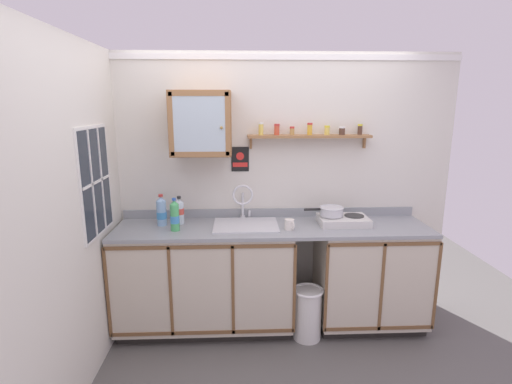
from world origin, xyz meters
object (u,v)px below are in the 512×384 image
(wall_cabinet, at_px, (201,123))
(bottle_water_clear_1, at_px, (179,211))
(trash_bin, at_px, (308,313))
(bottle_soda_green_0, at_px, (175,216))
(hot_plate_stove, at_px, (343,220))
(bottle_water_blue_2, at_px, (162,212))
(mug, at_px, (290,224))
(warning_sign, at_px, (240,159))
(saucepan, at_px, (331,211))
(sink, at_px, (245,227))

(wall_cabinet, bearing_deg, bottle_water_clear_1, -170.64)
(wall_cabinet, height_order, trash_bin, wall_cabinet)
(bottle_soda_green_0, distance_m, wall_cabinet, 0.80)
(hot_plate_stove, relative_size, bottle_water_blue_2, 1.54)
(bottle_soda_green_0, xyz_separation_m, mug, (0.95, -0.02, -0.08))
(mug, height_order, wall_cabinet, wall_cabinet)
(bottle_water_blue_2, bearing_deg, bottle_soda_green_0, -47.93)
(wall_cabinet, distance_m, warning_sign, 0.48)
(bottle_soda_green_0, bearing_deg, bottle_water_clear_1, 86.99)
(mug, height_order, warning_sign, warning_sign)
(saucepan, distance_m, warning_sign, 0.93)
(saucepan, distance_m, bottle_water_clear_1, 1.32)
(mug, bearing_deg, bottle_soda_green_0, 178.96)
(wall_cabinet, bearing_deg, hot_plate_stove, -5.40)
(bottle_water_blue_2, height_order, warning_sign, warning_sign)
(warning_sign, bearing_deg, bottle_soda_green_0, -145.64)
(warning_sign, bearing_deg, hot_plate_stove, -16.30)
(saucepan, xyz_separation_m, warning_sign, (-0.79, 0.24, 0.42))
(sink, distance_m, bottle_soda_green_0, 0.61)
(bottle_water_blue_2, xyz_separation_m, mug, (1.09, -0.17, -0.08))
(mug, xyz_separation_m, wall_cabinet, (-0.73, 0.24, 0.82))
(bottle_water_clear_1, xyz_separation_m, trash_bin, (1.09, -0.31, -0.83))
(bottle_water_clear_1, bearing_deg, bottle_soda_green_0, -93.01)
(sink, relative_size, mug, 4.90)
(bottle_soda_green_0, distance_m, mug, 0.95)
(mug, bearing_deg, hot_plate_stove, 14.66)
(wall_cabinet, xyz_separation_m, trash_bin, (0.89, -0.34, -1.58))
(saucepan, distance_m, wall_cabinet, 1.34)
(hot_plate_stove, xyz_separation_m, bottle_soda_green_0, (-1.43, -0.11, 0.09))
(wall_cabinet, bearing_deg, bottle_soda_green_0, -133.96)
(sink, distance_m, bottle_water_blue_2, 0.73)
(hot_plate_stove, distance_m, bottle_water_clear_1, 1.43)
(sink, height_order, hot_plate_stove, sink)
(mug, bearing_deg, trash_bin, -33.07)
(mug, xyz_separation_m, trash_bin, (0.16, -0.10, -0.76))
(bottle_soda_green_0, bearing_deg, saucepan, 5.65)
(saucepan, height_order, bottle_soda_green_0, bottle_soda_green_0)
(bottle_water_clear_1, height_order, bottle_water_blue_2, bottle_water_blue_2)
(saucepan, distance_m, bottle_water_blue_2, 1.47)
(bottle_soda_green_0, xyz_separation_m, trash_bin, (1.10, -0.12, -0.83))
(bottle_soda_green_0, xyz_separation_m, wall_cabinet, (0.22, 0.23, 0.74))
(bottle_soda_green_0, xyz_separation_m, bottle_water_blue_2, (-0.14, 0.15, -0.00))
(bottle_soda_green_0, relative_size, bottle_water_blue_2, 1.01)
(sink, height_order, trash_bin, sink)
(sink, relative_size, saucepan, 1.59)
(hot_plate_stove, xyz_separation_m, wall_cabinet, (-1.22, 0.12, 0.83))
(bottle_water_clear_1, height_order, mug, bottle_water_clear_1)
(wall_cabinet, bearing_deg, mug, -18.35)
(sink, bearing_deg, saucepan, 0.55)
(bottle_water_clear_1, distance_m, trash_bin, 1.40)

